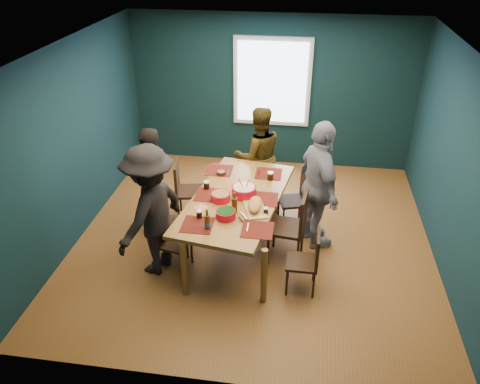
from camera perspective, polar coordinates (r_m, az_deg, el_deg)
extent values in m
cube|color=brown|center=(6.84, 1.68, -5.54)|extent=(5.00, 5.00, 0.01)
cube|color=white|center=(5.70, 2.10, 17.09)|extent=(5.00, 5.00, 0.01)
cube|color=#0D252D|center=(6.86, -19.45, 5.79)|extent=(0.01, 5.00, 2.70)
cube|color=#0D252D|center=(6.41, 24.70, 2.92)|extent=(0.01, 5.00, 2.70)
cube|color=#0D252D|center=(8.46, 3.89, 11.98)|extent=(5.00, 0.01, 2.70)
cube|color=#0D252D|center=(4.06, -2.33, -10.48)|extent=(5.00, 0.01, 2.70)
cube|color=silver|center=(8.38, 3.92, 13.21)|extent=(1.35, 0.06, 1.55)
cube|color=#A06D30|center=(6.18, -0.45, -0.84)|extent=(1.43, 2.34, 0.05)
cylinder|color=#A06D30|center=(5.70, -6.85, -9.26)|extent=(0.08, 0.08, 0.78)
cylinder|color=#A06D30|center=(5.56, 2.95, -10.23)|extent=(0.08, 0.08, 0.78)
cylinder|color=#A06D30|center=(7.32, -2.97, 0.68)|extent=(0.08, 0.08, 0.78)
cylinder|color=#A06D30|center=(7.21, 4.57, 0.14)|extent=(0.08, 0.08, 0.78)
cube|color=black|center=(7.09, -6.06, 0.07)|extent=(0.49, 0.49, 0.04)
cube|color=black|center=(6.99, -7.72, 1.81)|extent=(0.11, 0.42, 0.46)
cylinder|color=black|center=(7.08, -7.50, -2.33)|extent=(0.03, 0.03, 0.43)
cylinder|color=black|center=(7.05, -4.59, -2.30)|extent=(0.03, 0.03, 0.43)
cylinder|color=black|center=(7.38, -7.27, -0.83)|extent=(0.03, 0.03, 0.43)
cylinder|color=black|center=(7.36, -4.48, -0.79)|extent=(0.03, 0.03, 0.43)
cube|color=black|center=(6.42, -7.66, -3.95)|extent=(0.39, 0.39, 0.04)
cube|color=black|center=(6.34, -9.35, -2.07)|extent=(0.04, 0.39, 0.43)
cylinder|color=black|center=(6.46, -9.35, -6.24)|extent=(0.03, 0.03, 0.40)
cylinder|color=black|center=(6.37, -6.45, -6.53)|extent=(0.03, 0.03, 0.40)
cylinder|color=black|center=(6.71, -8.56, -4.57)|extent=(0.03, 0.03, 0.40)
cylinder|color=black|center=(6.64, -5.78, -4.82)|extent=(0.03, 0.03, 0.40)
cube|color=black|center=(6.11, -8.01, -6.17)|extent=(0.44, 0.44, 0.04)
cube|color=black|center=(6.05, -9.58, -4.14)|extent=(0.11, 0.37, 0.41)
cylinder|color=black|center=(6.19, -9.87, -8.22)|extent=(0.03, 0.03, 0.38)
cylinder|color=black|center=(6.07, -7.19, -8.91)|extent=(0.03, 0.03, 0.38)
cylinder|color=black|center=(6.41, -8.52, -6.57)|extent=(0.03, 0.03, 0.38)
cylinder|color=black|center=(6.29, -5.91, -7.20)|extent=(0.03, 0.03, 0.38)
cube|color=black|center=(6.94, 6.40, -1.13)|extent=(0.47, 0.47, 0.04)
cube|color=black|center=(6.87, 7.89, 0.59)|extent=(0.14, 0.37, 0.41)
cylinder|color=black|center=(6.88, 5.31, -3.43)|extent=(0.03, 0.03, 0.39)
cylinder|color=black|center=(6.96, 7.92, -3.20)|extent=(0.03, 0.03, 0.39)
cylinder|color=black|center=(7.15, 4.73, -2.00)|extent=(0.03, 0.03, 0.39)
cylinder|color=black|center=(7.22, 7.25, -1.80)|extent=(0.03, 0.03, 0.39)
cube|color=black|center=(6.20, 5.69, -4.34)|extent=(0.51, 0.51, 0.04)
cube|color=black|center=(6.02, 7.77, -2.47)|extent=(0.10, 0.46, 0.50)
cylinder|color=black|center=(6.22, 3.44, -7.03)|extent=(0.04, 0.04, 0.47)
cylinder|color=black|center=(6.17, 7.06, -7.58)|extent=(0.04, 0.04, 0.47)
cylinder|color=black|center=(6.53, 4.18, -5.00)|extent=(0.04, 0.04, 0.47)
cylinder|color=black|center=(6.49, 7.62, -5.50)|extent=(0.04, 0.04, 0.47)
cube|color=black|center=(5.78, 7.54, -8.48)|extent=(0.38, 0.38, 0.04)
cube|color=black|center=(5.65, 9.42, -6.84)|extent=(0.04, 0.38, 0.41)
cylinder|color=black|center=(5.79, 5.71, -10.97)|extent=(0.03, 0.03, 0.39)
cylinder|color=black|center=(5.80, 8.95, -11.22)|extent=(0.03, 0.03, 0.39)
cylinder|color=black|center=(6.04, 5.92, -8.97)|extent=(0.03, 0.03, 0.39)
cylinder|color=black|center=(6.04, 9.01, -9.21)|extent=(0.03, 0.03, 0.39)
imported|color=black|center=(6.75, -10.86, 1.37)|extent=(0.58, 0.68, 1.60)
imported|color=black|center=(7.34, 2.25, 4.42)|extent=(0.94, 0.83, 1.60)
imported|color=silver|center=(6.33, 9.58, 0.68)|extent=(0.82, 1.16, 1.83)
imported|color=black|center=(5.89, -10.78, -2.30)|extent=(1.02, 1.30, 1.76)
cylinder|color=red|center=(6.08, -2.38, -0.60)|extent=(0.26, 0.26, 0.10)
cylinder|color=#539736|center=(6.05, -2.39, -0.22)|extent=(0.22, 0.22, 0.02)
cylinder|color=red|center=(6.17, 0.48, 0.08)|extent=(0.33, 0.33, 0.13)
cylinder|color=beige|center=(6.14, 0.48, 0.56)|extent=(0.29, 0.29, 0.02)
cylinder|color=tan|center=(6.11, 0.89, 0.93)|extent=(0.10, 0.18, 0.26)
cylinder|color=tan|center=(6.12, 0.18, 0.98)|extent=(0.08, 0.18, 0.26)
cylinder|color=red|center=(5.72, -1.74, -2.73)|extent=(0.25, 0.25, 0.10)
cylinder|color=#104012|center=(5.70, -1.75, -2.33)|extent=(0.22, 0.22, 0.02)
cube|color=tan|center=(5.91, 1.84, -2.06)|extent=(0.37, 0.53, 0.02)
ellipsoid|color=#B47A40|center=(5.87, 1.85, -1.51)|extent=(0.28, 0.41, 0.11)
cube|color=silver|center=(5.75, 0.48, -2.84)|extent=(0.12, 0.17, 0.00)
cylinder|color=black|center=(5.66, 0.09, -3.36)|extent=(0.07, 0.10, 0.02)
sphere|color=#1B5814|center=(5.78, 1.73, -2.01)|extent=(0.03, 0.03, 0.03)
sphere|color=#1B5814|center=(5.87, 1.85, -1.46)|extent=(0.03, 0.03, 0.03)
sphere|color=#1B5814|center=(5.96, 1.97, -0.93)|extent=(0.03, 0.03, 0.03)
cylinder|color=black|center=(6.71, -2.31, 2.33)|extent=(0.13, 0.13, 0.05)
cylinder|color=#539736|center=(6.70, -2.31, 2.49)|extent=(0.11, 0.11, 0.01)
cylinder|color=#462B0C|center=(5.51, -4.01, -3.66)|extent=(0.07, 0.07, 0.19)
cylinder|color=#462B0C|center=(5.44, -4.06, -2.50)|extent=(0.03, 0.03, 0.07)
cylinder|color=#184AAA|center=(5.53, -4.00, -3.94)|extent=(0.07, 0.07, 0.04)
cylinder|color=#462B0C|center=(5.80, -0.67, -1.61)|extent=(0.07, 0.07, 0.20)
cylinder|color=#462B0C|center=(5.73, -0.68, -0.41)|extent=(0.03, 0.03, 0.08)
cylinder|color=black|center=(5.74, -4.99, -2.72)|extent=(0.07, 0.07, 0.10)
cylinder|color=white|center=(5.72, -5.01, -2.34)|extent=(0.07, 0.07, 0.02)
cylinder|color=black|center=(5.81, 3.17, -2.32)|extent=(0.06, 0.06, 0.09)
cylinder|color=white|center=(5.79, 3.18, -1.99)|extent=(0.06, 0.06, 0.01)
cylinder|color=black|center=(6.57, 3.71, 1.95)|extent=(0.08, 0.08, 0.11)
cylinder|color=white|center=(6.54, 3.72, 2.35)|extent=(0.08, 0.08, 0.02)
cylinder|color=black|center=(6.34, -4.10, 0.82)|extent=(0.08, 0.08, 0.11)
cylinder|color=white|center=(6.32, -4.12, 1.21)|extent=(0.08, 0.08, 0.02)
cube|color=#E97662|center=(6.15, 2.99, -0.74)|extent=(0.16, 0.16, 0.00)
cube|color=#E97662|center=(5.96, -4.81, -1.89)|extent=(0.19, 0.19, 0.00)
cube|color=#E97662|center=(5.55, 1.89, -4.51)|extent=(0.17, 0.17, 0.00)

